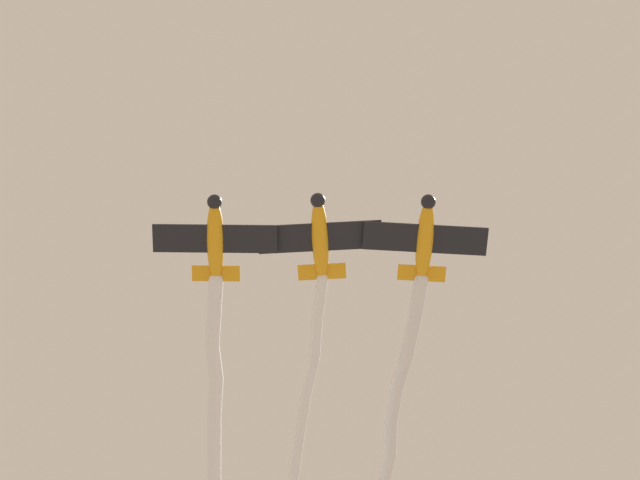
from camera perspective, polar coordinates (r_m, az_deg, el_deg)
airplane_lead at (r=81.87m, az=-4.65°, el=0.06°), size 6.18×8.03×1.99m
smoke_trail_lead at (r=88.54m, az=-4.69°, el=-7.50°), size 19.63×8.79×3.76m
airplane_left_wing at (r=81.88m, az=-0.01°, el=0.14°), size 6.17×8.07×1.99m
smoke_trail_left_wing at (r=88.38m, az=-1.11°, el=-9.30°), size 22.63×13.47×1.13m
airplane_right_wing at (r=81.87m, az=4.65°, el=0.07°), size 6.17×7.97×1.99m
smoke_trail_right_wing at (r=87.12m, az=3.55°, el=-6.50°), size 15.55×8.26×3.46m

